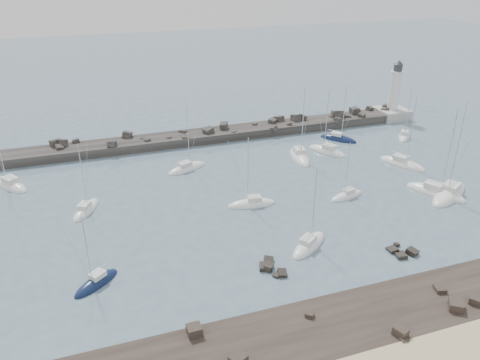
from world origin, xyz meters
name	(u,v)px	position (x,y,z in m)	size (l,w,h in m)	color
ground	(271,229)	(0.00, 0.00, 0.00)	(400.00, 400.00, 0.00)	slate
rock_shelf	(351,333)	(0.02, -21.99, 0.02)	(140.00, 12.00, 1.83)	black
rock_cluster_near	(270,268)	(-3.89, -8.89, 0.10)	(3.11, 4.76, 1.51)	black
rock_cluster_far	(402,253)	(13.98, -11.38, 0.07)	(3.56, 3.52, 1.55)	black
breakwater	(169,143)	(-7.46, 38.03, 0.31)	(115.00, 6.84, 4.96)	#2A2826
lighthouse	(393,106)	(47.00, 38.00, 3.09)	(7.00, 7.00, 14.60)	#A5A5A0
sailboat_1	(10,185)	(-37.11, 27.41, 0.14)	(7.63, 9.29, 14.67)	white
sailboat_2	(97,283)	(-24.67, -4.98, 0.14)	(6.32, 5.58, 10.47)	#0E1B3C
sailboat_3	(86,210)	(-25.11, 14.09, 0.13)	(5.46, 7.56, 11.68)	white
sailboat_4	(187,169)	(-6.87, 24.27, 0.14)	(8.52, 5.52, 12.95)	white
sailboat_5	(252,204)	(-0.26, 7.52, 0.14)	(7.98, 3.26, 12.38)	white
sailboat_6	(300,157)	(15.16, 22.48, 0.16)	(4.55, 9.97, 15.26)	white
sailboat_7	(309,245)	(3.08, -5.90, 0.14)	(7.84, 6.60, 12.62)	white
sailboat_8	(338,139)	(27.33, 28.86, 0.14)	(7.07, 7.78, 12.78)	#0E1B3C
sailboat_9	(347,196)	(15.42, 5.14, 0.13)	(6.79, 3.50, 10.42)	white
sailboat_10	(327,152)	(21.64, 23.33, 0.15)	(6.43, 8.79, 13.64)	white
sailboat_11	(449,195)	(31.56, 0.10, 0.15)	(11.33, 8.42, 17.39)	white
sailboat_12	(404,137)	(41.58, 25.57, 0.15)	(6.42, 6.84, 11.54)	white
sailboat_13	(402,164)	(32.03, 13.22, 0.15)	(6.50, 9.52, 14.54)	white
sailboat_14	(435,193)	(29.91, 1.38, 0.15)	(7.48, 10.14, 15.61)	white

